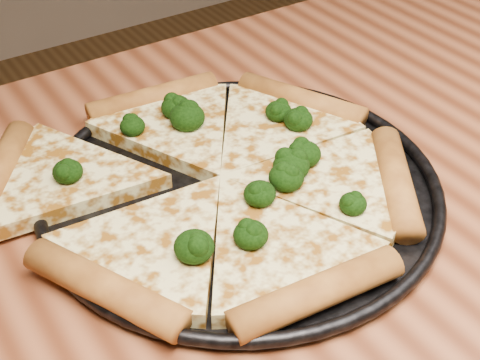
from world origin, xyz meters
TOP-DOWN VIEW (x-y plane):
  - dining_table at (0.00, 0.00)m, footprint 1.20×0.90m
  - pizza_pan at (-0.03, 0.13)m, footprint 0.37×0.37m
  - pizza at (-0.05, 0.15)m, footprint 0.41×0.37m
  - broccoli_florets at (-0.02, 0.15)m, footprint 0.25×0.24m

SIDE VIEW (x-z plane):
  - dining_table at x=0.00m, z-range 0.28..1.03m
  - pizza_pan at x=-0.03m, z-range 0.75..0.77m
  - pizza at x=-0.05m, z-range 0.75..0.78m
  - broccoli_florets at x=-0.02m, z-range 0.77..0.79m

